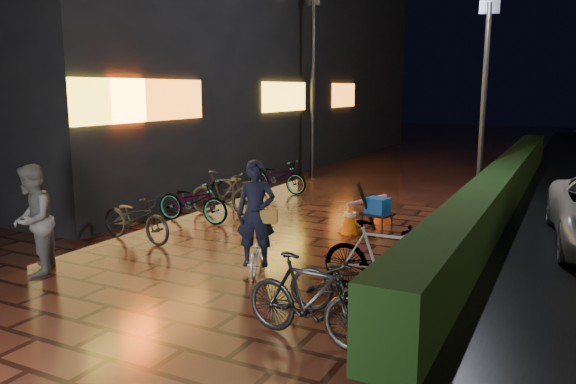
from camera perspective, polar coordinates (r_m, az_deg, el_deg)
The scene contains 11 objects.
ground at distance 8.83m, azimuth -7.43°, elevation -8.42°, with size 80.00×80.00×0.00m, color #381911.
hedge at distance 15.11m, azimuth 21.16°, elevation 0.81°, with size 0.70×20.00×1.00m, color black.
bystander_person at distance 9.46m, azimuth -24.53°, elevation -2.60°, with size 0.84×0.65×1.72m, color #515153.
storefront_block at distance 23.32m, azimuth -11.08°, elevation 14.32°, with size 12.09×22.00×9.00m.
lamp_post_hedge at distance 14.39m, azimuth 19.29°, elevation 9.25°, with size 0.47×0.16×4.89m.
lamp_post_sf at distance 18.19m, azimuth 2.57°, elevation 11.46°, with size 0.55×0.21×5.77m.
cyclist at distance 8.77m, azimuth -3.21°, elevation -3.97°, with size 0.85×1.31×1.78m.
traffic_barrier at distance 11.70m, azimuth 8.02°, elevation -2.16°, with size 0.75×1.53×0.62m.
cart_assembly at distance 11.15m, azimuth 8.97°, elevation -1.57°, with size 0.69×0.58×1.06m.
parked_bikes_storefront at distance 13.03m, azimuth -6.85°, elevation -0.16°, with size 1.98×6.34×1.01m.
parked_bikes_hedge at distance 7.21m, azimuth 6.45°, elevation -8.68°, with size 1.97×2.52×1.01m.
Camera 1 is at (4.78, -6.86, 2.84)m, focal length 35.00 mm.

